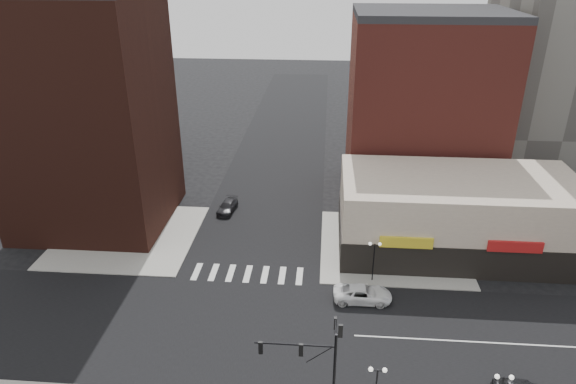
{
  "coord_description": "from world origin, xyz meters",
  "views": [
    {
      "loc": [
        7.18,
        -33.62,
        28.63
      ],
      "look_at": [
        4.2,
        4.04,
        11.0
      ],
      "focal_mm": 32.0,
      "sensor_mm": 36.0,
      "label": 1
    }
  ],
  "objects_px": {
    "street_lamp_se_a": "(377,379)",
    "street_lamp_ne": "(374,251)",
    "white_suv": "(363,294)",
    "traffic_signal": "(320,355)",
    "dark_sedan_north": "(227,207)"
  },
  "relations": [
    {
      "from": "street_lamp_se_a",
      "to": "street_lamp_ne",
      "type": "height_order",
      "value": "same"
    },
    {
      "from": "white_suv",
      "to": "traffic_signal",
      "type": "bearing_deg",
      "value": 162.95
    },
    {
      "from": "street_lamp_ne",
      "to": "white_suv",
      "type": "xyz_separation_m",
      "value": [
        -1.1,
        -3.18,
        -2.56
      ]
    },
    {
      "from": "traffic_signal",
      "to": "street_lamp_se_a",
      "type": "xyz_separation_m",
      "value": [
        3.76,
        -0.17,
        -1.67
      ]
    },
    {
      "from": "street_lamp_ne",
      "to": "dark_sedan_north",
      "type": "xyz_separation_m",
      "value": [
        -16.58,
        13.42,
        -2.66
      ]
    },
    {
      "from": "street_lamp_se_a",
      "to": "white_suv",
      "type": "distance_m",
      "value": 13.08
    },
    {
      "from": "street_lamp_se_a",
      "to": "traffic_signal",
      "type": "bearing_deg",
      "value": 177.43
    },
    {
      "from": "traffic_signal",
      "to": "street_lamp_ne",
      "type": "bearing_deg",
      "value": 73.25
    },
    {
      "from": "white_suv",
      "to": "dark_sedan_north",
      "type": "height_order",
      "value": "white_suv"
    },
    {
      "from": "street_lamp_ne",
      "to": "dark_sedan_north",
      "type": "bearing_deg",
      "value": 141.01
    },
    {
      "from": "traffic_signal",
      "to": "white_suv",
      "type": "xyz_separation_m",
      "value": [
        3.67,
        12.65,
        -4.23
      ]
    },
    {
      "from": "traffic_signal",
      "to": "street_lamp_ne",
      "type": "xyz_separation_m",
      "value": [
        4.76,
        15.83,
        -1.67
      ]
    },
    {
      "from": "street_lamp_se_a",
      "to": "dark_sedan_north",
      "type": "bearing_deg",
      "value": 117.9
    },
    {
      "from": "white_suv",
      "to": "dark_sedan_north",
      "type": "distance_m",
      "value": 22.69
    },
    {
      "from": "street_lamp_ne",
      "to": "white_suv",
      "type": "bearing_deg",
      "value": -109.07
    }
  ]
}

